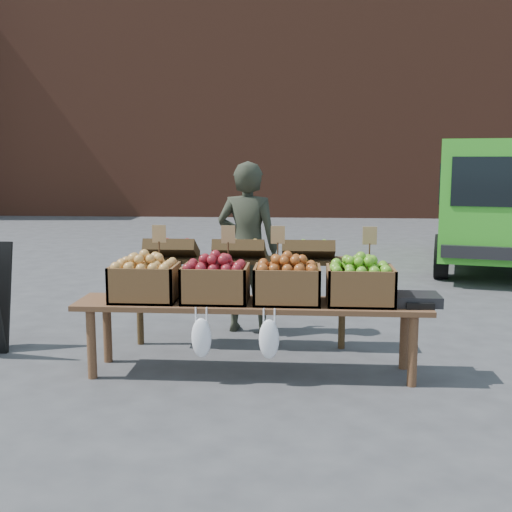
# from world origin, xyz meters

# --- Properties ---
(ground) EXTENTS (80.00, 80.00, 0.00)m
(ground) POSITION_xyz_m (0.00, 0.00, 0.00)
(ground) COLOR #3F3F41
(brick_building) EXTENTS (24.00, 4.00, 10.00)m
(brick_building) POSITION_xyz_m (0.00, 15.00, 5.00)
(brick_building) COLOR brown
(brick_building) RESTS_ON ground
(delivery_van) EXTENTS (2.88, 4.58, 1.90)m
(delivery_van) POSITION_xyz_m (2.84, 5.03, 0.95)
(delivery_van) COLOR green
(delivery_van) RESTS_ON ground
(vendor) EXTENTS (0.66, 0.50, 1.64)m
(vendor) POSITION_xyz_m (-0.74, 1.00, 0.82)
(vendor) COLOR #282C21
(vendor) RESTS_ON ground
(back_table) EXTENTS (2.10, 0.44, 1.04)m
(back_table) POSITION_xyz_m (-0.77, 0.50, 0.52)
(back_table) COLOR #3B2A15
(back_table) RESTS_ON ground
(display_bench) EXTENTS (2.70, 0.56, 0.57)m
(display_bench) POSITION_xyz_m (-0.61, -0.22, 0.28)
(display_bench) COLOR brown
(display_bench) RESTS_ON ground
(crate_golden_apples) EXTENTS (0.50, 0.40, 0.28)m
(crate_golden_apples) POSITION_xyz_m (-1.43, -0.22, 0.71)
(crate_golden_apples) COLOR gold
(crate_golden_apples) RESTS_ON display_bench
(crate_russet_pears) EXTENTS (0.50, 0.40, 0.28)m
(crate_russet_pears) POSITION_xyz_m (-0.88, -0.22, 0.71)
(crate_russet_pears) COLOR maroon
(crate_russet_pears) RESTS_ON display_bench
(crate_red_apples) EXTENTS (0.50, 0.40, 0.28)m
(crate_red_apples) POSITION_xyz_m (-0.33, -0.22, 0.71)
(crate_red_apples) COLOR #963D0E
(crate_red_apples) RESTS_ON display_bench
(crate_green_apples) EXTENTS (0.50, 0.40, 0.28)m
(crate_green_apples) POSITION_xyz_m (0.22, -0.22, 0.71)
(crate_green_apples) COLOR #4B9021
(crate_green_apples) RESTS_ON display_bench
(weighing_scale) EXTENTS (0.34, 0.30, 0.08)m
(weighing_scale) POSITION_xyz_m (0.64, -0.22, 0.61)
(weighing_scale) COLOR black
(weighing_scale) RESTS_ON display_bench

